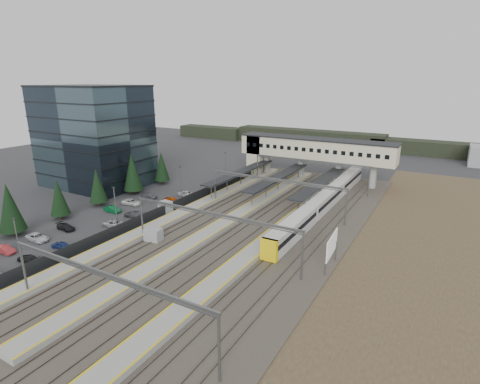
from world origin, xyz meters
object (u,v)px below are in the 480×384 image
Objects in this scene: relay_cabin_near at (153,235)px; relay_cabin_far at (165,207)px; footbridge at (305,150)px; billboard at (332,246)px; office_building at (94,136)px; train at (325,201)px.

relay_cabin_near reaches higher than relay_cabin_far.
footbridge is (15.12, 37.95, 6.85)m from relay_cabin_far.
relay_cabin_near is at bearing -169.31° from billboard.
footbridge reaches higher than relay_cabin_near.
relay_cabin_near is 28.57m from billboard.
footbridge reaches higher than relay_cabin_far.
billboard is at bearing 10.69° from relay_cabin_near.
footbridge is (43.70, 30.00, -4.26)m from office_building.
relay_cabin_far is at bearing -15.54° from office_building.
footbridge is at bearing 81.69° from relay_cabin_near.
relay_cabin_near is at bearing -123.69° from train.
relay_cabin_near is 0.49× the size of billboard.
footbridge is at bearing 34.47° from office_building.
train is (19.61, 29.42, 0.76)m from relay_cabin_near.
train reaches higher than relay_cabin_near.
relay_cabin_far is 32.42m from train.
relay_cabin_far is 0.06× the size of footbridge.
relay_cabin_near is 0.07× the size of footbridge.
billboard reaches higher than relay_cabin_far.
billboard is (27.98, 5.28, 2.31)m from relay_cabin_near.
office_building reaches higher than relay_cabin_near.
relay_cabin_far is 0.44× the size of billboard.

